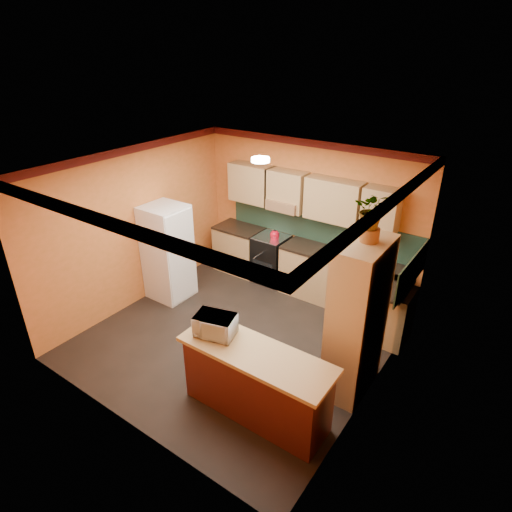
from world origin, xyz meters
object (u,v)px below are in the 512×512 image
at_px(base_cabinets_back, 300,268).
at_px(breakfast_bar, 256,385).
at_px(pantry, 357,320).
at_px(stove, 271,259).
at_px(fridge, 168,252).
at_px(microwave, 215,325).

height_order(base_cabinets_back, breakfast_bar, same).
height_order(base_cabinets_back, pantry, pantry).
bearing_deg(base_cabinets_back, breakfast_bar, -70.22).
height_order(base_cabinets_back, stove, stove).
relative_size(base_cabinets_back, fridge, 2.15).
bearing_deg(microwave, base_cabinets_back, 83.41).
xyz_separation_m(fridge, microwave, (2.24, -1.39, 0.21)).
relative_size(base_cabinets_back, microwave, 7.60).
height_order(stove, pantry, pantry).
distance_m(base_cabinets_back, stove, 0.63).
relative_size(fridge, breakfast_bar, 0.94).
bearing_deg(stove, fridge, -128.58).
height_order(stove, breakfast_bar, stove).
xyz_separation_m(base_cabinets_back, stove, (-0.63, -0.00, 0.02)).
bearing_deg(pantry, base_cabinets_back, 135.31).
bearing_deg(base_cabinets_back, microwave, -81.41).
distance_m(base_cabinets_back, fridge, 2.38).
height_order(pantry, microwave, pantry).
relative_size(fridge, microwave, 3.54).
distance_m(base_cabinets_back, microwave, 2.98).
height_order(base_cabinets_back, microwave, microwave).
bearing_deg(pantry, breakfast_bar, -124.36).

